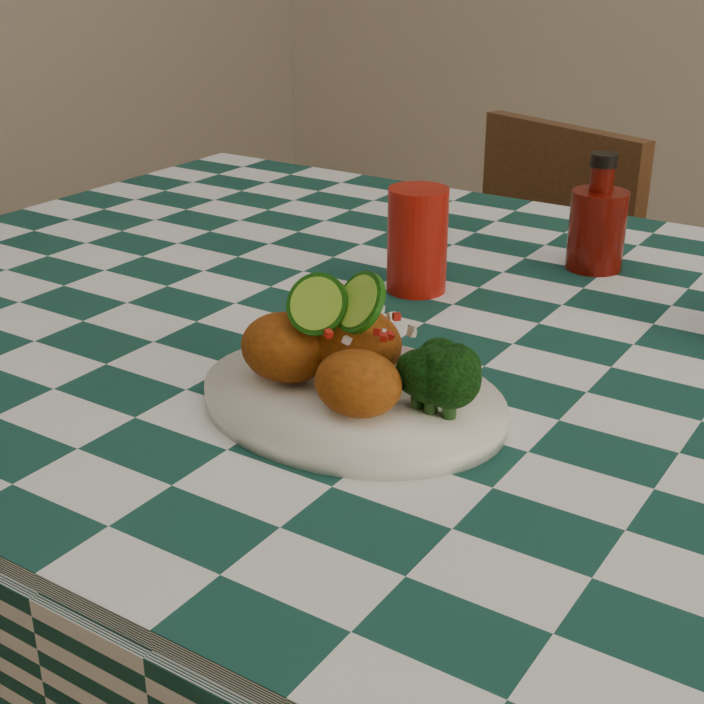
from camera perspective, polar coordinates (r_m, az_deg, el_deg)
The scene contains 7 objects.
dining_table at distance 1.21m, azimuth 8.07°, elevation -16.86°, with size 1.66×1.06×0.79m, color #123D35, non-canonical shape.
plate at distance 0.85m, azimuth 0.00°, elevation -2.83°, with size 0.28×0.22×0.02m, color white, non-canonical shape.
fried_chicken_pile at distance 0.83m, azimuth -0.28°, elevation 0.92°, with size 0.16×0.12×0.10m, color #9D480F, non-canonical shape.
broccoli_side at distance 0.81m, azimuth 4.83°, elevation -1.35°, with size 0.08×0.08×0.06m, color black, non-canonical shape.
red_tumbler at distance 1.12m, azimuth 3.82°, elevation 6.51°, with size 0.07×0.07×0.12m, color #961108.
ketchup_bottle at distance 1.22m, azimuth 14.16°, elevation 7.89°, with size 0.07×0.07×0.14m, color #5A0B04, non-canonical shape.
wooden_chair_left at distance 1.91m, azimuth 7.89°, elevation 0.08°, with size 0.38×0.40×0.83m, color #472814, non-canonical shape.
Camera 1 is at (0.36, -0.85, 1.18)m, focal length 50.00 mm.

